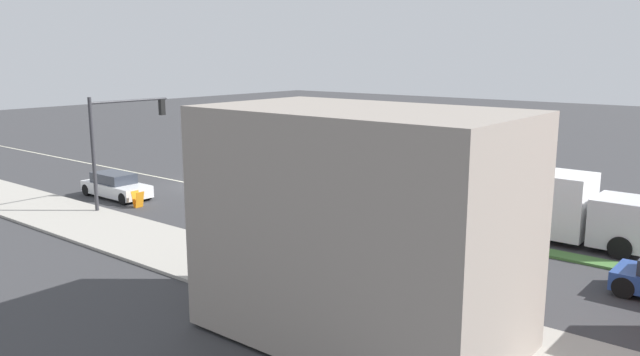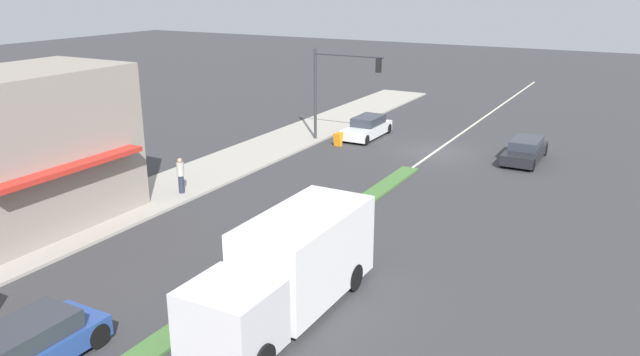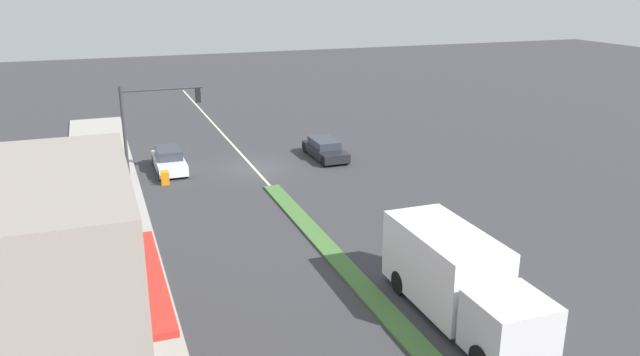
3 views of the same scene
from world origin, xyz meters
name	(u,v)px [view 3 (image 3 of 3)]	position (x,y,z in m)	size (l,w,h in m)	color
ground_plane	(375,301)	(0.00, 18.00, 0.00)	(160.00, 160.00, 0.00)	#38383A
sidewalk_right	(121,356)	(9.00, 18.50, 0.06)	(4.00, 73.00, 0.12)	#A8A399
lane_marking_center	(254,168)	(0.00, 0.00, 0.00)	(0.16, 60.00, 0.01)	beige
building_corner_store	(47,283)	(10.72, 19.17, 3.25)	(5.63, 8.48, 6.25)	gray
traffic_signal_main	(150,117)	(6.12, 0.96, 3.90)	(4.59, 0.34, 5.60)	#333338
pedestrian	(140,256)	(7.89, 13.20, 1.01)	(0.34, 0.34, 1.69)	#282D42
warning_aframe_sign	(165,178)	(5.61, 1.61, 0.43)	(0.45, 0.53, 0.84)	orange
delivery_truck	(457,278)	(-2.20, 19.88, 1.47)	(2.44, 7.50, 2.87)	silver
van_white	(169,160)	(5.00, -1.28, 0.64)	(1.73, 4.35, 1.35)	silver
sedan_dark	(325,149)	(-5.00, -0.61, 0.60)	(1.76, 4.51, 1.23)	black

